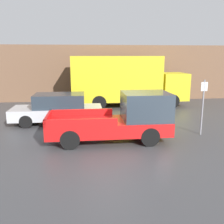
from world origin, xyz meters
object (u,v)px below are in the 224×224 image
at_px(car, 58,108).
at_px(delivery_truck, 124,80).
at_px(parking_sign, 203,104).
at_px(pickup_truck, 122,119).

distance_m(car, delivery_truck, 6.13).
relative_size(car, parking_sign, 1.89).
xyz_separation_m(pickup_truck, car, (-3.00, 3.22, -0.16)).
bearing_deg(pickup_truck, car, 132.98).
bearing_deg(parking_sign, car, 157.09).
xyz_separation_m(car, delivery_truck, (4.29, 4.24, 1.10)).
height_order(car, delivery_truck, delivery_truck).
height_order(pickup_truck, parking_sign, parking_sign).
height_order(car, parking_sign, parking_sign).
bearing_deg(parking_sign, pickup_truck, -174.25).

